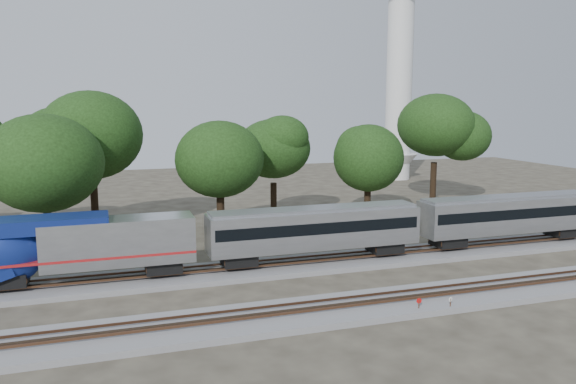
# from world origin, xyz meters

# --- Properties ---
(ground) EXTENTS (160.00, 160.00, 0.00)m
(ground) POSITION_xyz_m (0.00, 0.00, 0.00)
(ground) COLOR #383328
(ground) RESTS_ON ground
(track_far) EXTENTS (160.00, 5.00, 0.73)m
(track_far) POSITION_xyz_m (0.00, 6.00, 0.21)
(track_far) COLOR slate
(track_far) RESTS_ON ground
(track_near) EXTENTS (160.00, 5.00, 0.73)m
(track_near) POSITION_xyz_m (0.00, -4.00, 0.21)
(track_near) COLOR slate
(track_near) RESTS_ON ground
(train) EXTENTS (90.13, 3.11, 4.58)m
(train) POSITION_xyz_m (23.54, 6.00, 3.20)
(train) COLOR silver
(train) RESTS_ON ground
(switch_stand_red) EXTENTS (0.34, 0.08, 1.05)m
(switch_stand_red) POSITION_xyz_m (7.12, -5.84, 0.67)
(switch_stand_red) COLOR #512D19
(switch_stand_red) RESTS_ON ground
(switch_stand_white) EXTENTS (0.31, 0.13, 1.01)m
(switch_stand_white) POSITION_xyz_m (9.17, -6.16, 0.65)
(switch_stand_white) COLOR #512D19
(switch_stand_white) RESTS_ON ground
(switch_lever) EXTENTS (0.56, 0.42, 0.30)m
(switch_lever) POSITION_xyz_m (7.83, -5.66, 0.15)
(switch_lever) COLOR #512D19
(switch_lever) RESTS_ON ground
(tree_2) EXTENTS (8.19, 8.19, 11.54)m
(tree_2) POSITION_xyz_m (-15.97, 16.02, 8.04)
(tree_2) COLOR black
(tree_2) RESTS_ON ground
(tree_3) EXTENTS (10.16, 10.16, 14.32)m
(tree_3) POSITION_xyz_m (-12.25, 22.57, 9.98)
(tree_3) COLOR black
(tree_3) RESTS_ON ground
(tree_4) EXTENTS (7.89, 7.89, 11.12)m
(tree_4) POSITION_xyz_m (-0.65, 17.71, 7.74)
(tree_4) COLOR black
(tree_4) RESTS_ON ground
(tree_5) EXTENTS (8.28, 8.28, 11.68)m
(tree_5) POSITION_xyz_m (6.44, 23.51, 8.13)
(tree_5) COLOR black
(tree_5) RESTS_ON ground
(tree_6) EXTENTS (7.11, 7.11, 10.03)m
(tree_6) POSITION_xyz_m (16.96, 21.61, 6.97)
(tree_6) COLOR black
(tree_6) RESTS_ON ground
(tree_7) EXTENTS (10.47, 10.47, 14.77)m
(tree_7) POSITION_xyz_m (29.13, 27.35, 10.29)
(tree_7) COLOR black
(tree_7) RESTS_ON ground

